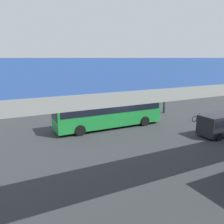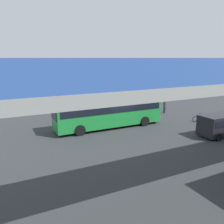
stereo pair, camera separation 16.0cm
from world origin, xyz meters
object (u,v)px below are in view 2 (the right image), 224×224
object	(u,v)px
pedestrian	(165,107)
traffic_sign	(104,106)
bicycle_orange	(219,118)
city_bus	(109,110)
parked_van	(223,123)
bicycle_blue	(198,118)

from	to	relation	value
pedestrian	traffic_sign	size ratio (longest dim) A/B	0.64
bicycle_orange	city_bus	bearing A→B (deg)	-16.06
city_bus	traffic_sign	world-z (taller)	city_bus
parked_van	bicycle_orange	distance (m)	5.43
bicycle_blue	traffic_sign	distance (m)	10.95
city_bus	pedestrian	distance (m)	9.86
parked_van	bicycle_orange	bearing A→B (deg)	-138.41
bicycle_blue	city_bus	bearing A→B (deg)	-14.21
parked_van	pedestrian	world-z (taller)	parked_van
city_bus	bicycle_orange	size ratio (longest dim) A/B	6.52
parked_van	pedestrian	bearing A→B (deg)	-95.71
parked_van	bicycle_blue	distance (m)	4.96
bicycle_orange	bicycle_blue	distance (m)	2.51
bicycle_orange	pedestrian	world-z (taller)	pedestrian
city_bus	bicycle_blue	size ratio (longest dim) A/B	6.52
city_bus	bicycle_orange	bearing A→B (deg)	163.94
bicycle_blue	pedestrian	distance (m)	5.23
traffic_sign	bicycle_orange	bearing A→B (deg)	154.03
city_bus	traffic_sign	size ratio (longest dim) A/B	4.12
pedestrian	city_bus	bearing A→B (deg)	15.19
bicycle_orange	bicycle_blue	xyz separation A→B (m)	(2.29, -1.01, 0.00)
pedestrian	parked_van	bearing A→B (deg)	84.29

